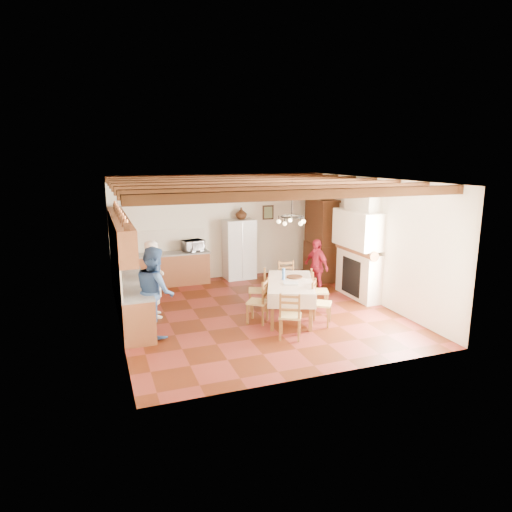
# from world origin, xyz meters

# --- Properties ---
(floor) EXTENTS (6.00, 6.50, 0.02)m
(floor) POSITION_xyz_m (0.00, 0.00, -0.01)
(floor) COLOR #4B1B0A
(floor) RESTS_ON ground
(ceiling) EXTENTS (6.00, 6.50, 0.02)m
(ceiling) POSITION_xyz_m (0.00, 0.00, 3.01)
(ceiling) COLOR white
(ceiling) RESTS_ON ground
(wall_back) EXTENTS (6.00, 0.02, 3.00)m
(wall_back) POSITION_xyz_m (0.00, 3.26, 1.50)
(wall_back) COLOR #EFEACC
(wall_back) RESTS_ON ground
(wall_front) EXTENTS (6.00, 0.02, 3.00)m
(wall_front) POSITION_xyz_m (0.00, -3.26, 1.50)
(wall_front) COLOR #EFEACC
(wall_front) RESTS_ON ground
(wall_left) EXTENTS (0.02, 6.50, 3.00)m
(wall_left) POSITION_xyz_m (-3.01, 0.00, 1.50)
(wall_left) COLOR #EFEACC
(wall_left) RESTS_ON ground
(wall_right) EXTENTS (0.02, 6.50, 3.00)m
(wall_right) POSITION_xyz_m (3.01, 0.00, 1.50)
(wall_right) COLOR #EFEACC
(wall_right) RESTS_ON ground
(ceiling_beams) EXTENTS (6.00, 6.30, 0.16)m
(ceiling_beams) POSITION_xyz_m (0.00, 0.00, 2.91)
(ceiling_beams) COLOR #3B210E
(ceiling_beams) RESTS_ON ground
(lower_cabinets_left) EXTENTS (0.60, 4.30, 0.86)m
(lower_cabinets_left) POSITION_xyz_m (-2.70, 1.05, 0.43)
(lower_cabinets_left) COLOR brown
(lower_cabinets_left) RESTS_ON ground
(lower_cabinets_back) EXTENTS (2.30, 0.60, 0.86)m
(lower_cabinets_back) POSITION_xyz_m (-1.55, 2.95, 0.43)
(lower_cabinets_back) COLOR brown
(lower_cabinets_back) RESTS_ON ground
(countertop_left) EXTENTS (0.62, 4.30, 0.04)m
(countertop_left) POSITION_xyz_m (-2.70, 1.05, 0.88)
(countertop_left) COLOR slate
(countertop_left) RESTS_ON lower_cabinets_left
(countertop_back) EXTENTS (2.34, 0.62, 0.04)m
(countertop_back) POSITION_xyz_m (-1.55, 2.95, 0.88)
(countertop_back) COLOR slate
(countertop_back) RESTS_ON lower_cabinets_back
(backsplash_left) EXTENTS (0.03, 4.30, 0.60)m
(backsplash_left) POSITION_xyz_m (-2.98, 1.05, 1.20)
(backsplash_left) COLOR beige
(backsplash_left) RESTS_ON ground
(backsplash_back) EXTENTS (2.30, 0.03, 0.60)m
(backsplash_back) POSITION_xyz_m (-1.55, 3.23, 1.20)
(backsplash_back) COLOR beige
(backsplash_back) RESTS_ON ground
(upper_cabinets) EXTENTS (0.35, 4.20, 0.70)m
(upper_cabinets) POSITION_xyz_m (-2.83, 1.05, 1.85)
(upper_cabinets) COLOR brown
(upper_cabinets) RESTS_ON ground
(fireplace) EXTENTS (0.56, 1.60, 2.80)m
(fireplace) POSITION_xyz_m (2.72, 0.20, 1.40)
(fireplace) COLOR beige
(fireplace) RESTS_ON ground
(wall_picture) EXTENTS (0.34, 0.03, 0.42)m
(wall_picture) POSITION_xyz_m (1.55, 3.23, 1.85)
(wall_picture) COLOR #322217
(wall_picture) RESTS_ON ground
(refrigerator) EXTENTS (0.89, 0.74, 1.72)m
(refrigerator) POSITION_xyz_m (0.55, 3.01, 0.86)
(refrigerator) COLOR silver
(refrigerator) RESTS_ON floor
(hutch) EXTENTS (0.58, 1.30, 2.32)m
(hutch) POSITION_xyz_m (2.75, 2.15, 1.16)
(hutch) COLOR #391B0C
(hutch) RESTS_ON floor
(dining_table) EXTENTS (1.61, 2.11, 0.82)m
(dining_table) POSITION_xyz_m (0.59, -0.55, 0.74)
(dining_table) COLOR beige
(dining_table) RESTS_ON floor
(chandelier) EXTENTS (0.47, 0.47, 0.03)m
(chandelier) POSITION_xyz_m (0.59, -0.55, 2.25)
(chandelier) COLOR black
(chandelier) RESTS_ON ground
(chair_left_near) EXTENTS (0.57, 0.58, 0.96)m
(chair_left_near) POSITION_xyz_m (-0.20, -0.61, 0.48)
(chair_left_near) COLOR brown
(chair_left_near) RESTS_ON floor
(chair_left_far) EXTENTS (0.52, 0.53, 0.96)m
(chair_left_far) POSITION_xyz_m (0.09, 0.17, 0.48)
(chair_left_far) COLOR brown
(chair_left_far) RESTS_ON floor
(chair_right_near) EXTENTS (0.57, 0.57, 0.96)m
(chair_right_near) POSITION_xyz_m (1.03, -1.19, 0.48)
(chair_right_near) COLOR brown
(chair_right_near) RESTS_ON floor
(chair_right_far) EXTENTS (0.53, 0.54, 0.96)m
(chair_right_far) POSITION_xyz_m (1.40, -0.38, 0.48)
(chair_right_far) COLOR brown
(chair_right_far) RESTS_ON floor
(chair_end_near) EXTENTS (0.56, 0.55, 0.96)m
(chair_end_near) POSITION_xyz_m (0.11, -1.64, 0.48)
(chair_end_near) COLOR brown
(chair_end_near) RESTS_ON floor
(chair_end_far) EXTENTS (0.48, 0.46, 0.96)m
(chair_end_far) POSITION_xyz_m (1.04, 0.59, 0.48)
(chair_end_far) COLOR brown
(chair_end_far) RESTS_ON floor
(person_man) EXTENTS (0.43, 0.64, 1.73)m
(person_man) POSITION_xyz_m (-2.19, 0.53, 0.86)
(person_man) COLOR white
(person_man) RESTS_ON floor
(person_woman_blue) EXTENTS (0.80, 0.96, 1.80)m
(person_woman_blue) POSITION_xyz_m (-2.33, -0.53, 0.90)
(person_woman_blue) COLOR #35578F
(person_woman_blue) RESTS_ON floor
(person_woman_red) EXTENTS (0.54, 0.90, 1.43)m
(person_woman_red) POSITION_xyz_m (1.96, 0.86, 0.72)
(person_woman_red) COLOR #B61E36
(person_woman_red) RESTS_ON floor
(microwave) EXTENTS (0.65, 0.52, 0.31)m
(microwave) POSITION_xyz_m (-0.80, 2.95, 1.06)
(microwave) COLOR silver
(microwave) RESTS_ON countertop_back
(fridge_vase) EXTENTS (0.40, 0.40, 0.33)m
(fridge_vase) POSITION_xyz_m (0.64, 3.01, 1.89)
(fridge_vase) COLOR #391B0C
(fridge_vase) RESTS_ON refrigerator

